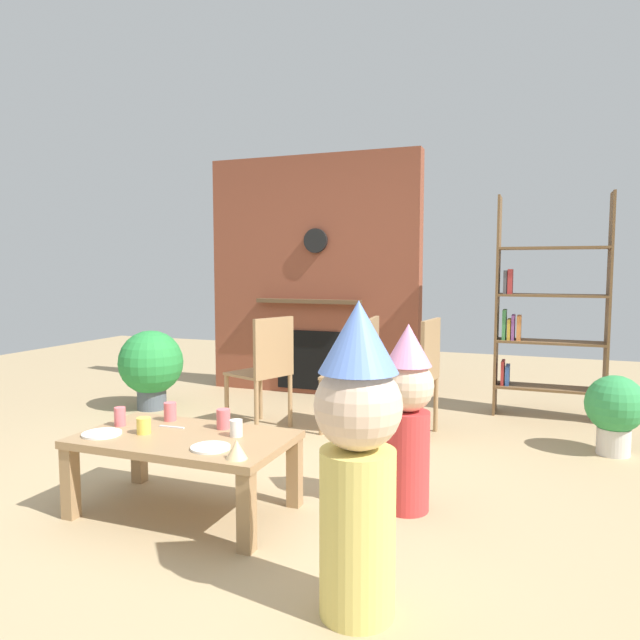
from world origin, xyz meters
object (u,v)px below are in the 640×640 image
bookshelf (543,315)px  child_with_cone_hat (358,452)px  dining_chair_left (266,366)px  dining_chair_middle (361,367)px  paper_cup_near_left (223,419)px  paper_cup_center (144,426)px  paper_cup_near_right (170,412)px  potted_plant_short (151,364)px  paper_plate_rear (210,448)px  paper_cup_far_right (236,428)px  dining_chair_right (418,370)px  birthday_cake_slice (237,449)px  paper_plate_front (102,434)px  potted_plant_tall (615,409)px  coffee_table (185,447)px  child_in_pink (407,413)px  paper_cup_far_left (120,417)px

bookshelf → child_with_cone_hat: bookshelf is taller
dining_chair_left → dining_chair_middle: same height
paper_cup_near_left → paper_cup_center: (-0.35, -0.23, -0.01)m
paper_cup_near_right → potted_plant_short: (-1.33, 1.59, -0.05)m
paper_cup_center → paper_plate_rear: paper_cup_center is taller
paper_plate_rear → potted_plant_short: 2.68m
paper_cup_near_right → paper_cup_far_right: (0.51, -0.14, -0.01)m
child_with_cone_hat → dining_chair_right: size_ratio=1.30×
paper_cup_center → dining_chair_middle: 1.95m
birthday_cake_slice → dining_chair_left: dining_chair_left is taller
paper_cup_far_right → paper_plate_front: bearing=-161.4°
paper_cup_far_right → paper_plate_rear: 0.23m
potted_plant_tall → paper_cup_near_left: bearing=-141.4°
paper_cup_near_left → paper_plate_front: paper_cup_near_left is taller
paper_plate_front → birthday_cake_slice: birthday_cake_slice is taller
bookshelf → child_with_cone_hat: size_ratio=1.62×
bookshelf → coffee_table: 3.34m
birthday_cake_slice → child_with_cone_hat: 0.77m
paper_cup_far_right → birthday_cake_slice: (0.18, -0.32, 0.00)m
birthday_cake_slice → paper_cup_near_left: bearing=126.7°
child_with_cone_hat → potted_plant_tall: (1.10, 2.41, -0.30)m
coffee_table → paper_cup_near_left: paper_cup_near_left is taller
paper_cup_far_right → dining_chair_left: 1.59m
paper_cup_near_right → birthday_cake_slice: size_ratio=1.05×
paper_cup_center → birthday_cake_slice: bearing=-15.9°
child_with_cone_hat → bookshelf: bearing=-74.1°
paper_plate_front → dining_chair_left: (0.12, 1.72, 0.09)m
paper_plate_front → dining_chair_left: dining_chair_left is taller
paper_cup_near_right → dining_chair_middle: bearing=67.0°
coffee_table → paper_cup_near_right: 0.35m
dining_chair_right → potted_plant_tall: 1.37m
birthday_cake_slice → dining_chair_left: (-0.73, 1.81, 0.05)m
paper_plate_front → child_with_cone_hat: child_with_cone_hat is taller
potted_plant_short → child_in_pink: bearing=-27.4°
paper_plate_rear → paper_cup_center: bearing=167.7°
paper_cup_far_right → potted_plant_tall: potted_plant_tall is taller
coffee_table → paper_plate_front: size_ratio=5.48×
paper_cup_center → dining_chair_middle: bearing=70.8°
paper_cup_near_right → paper_cup_far_right: bearing=-15.8°
birthday_cake_slice → paper_cup_far_left: bearing=163.1°
birthday_cake_slice → dining_chair_right: (0.43, 2.06, 0.05)m
paper_cup_near_left → child_with_cone_hat: size_ratio=0.09×
paper_cup_near_right → child_in_pink: size_ratio=0.11×
paper_plate_front → child_in_pink: child_in_pink is taller
paper_plate_rear → paper_cup_far_right: bearing=86.6°
potted_plant_short → dining_chair_middle: bearing=-0.7°
coffee_table → birthday_cake_slice: bearing=-28.0°
child_with_cone_hat → dining_chair_right: (-0.25, 2.38, -0.11)m
birthday_cake_slice → dining_chair_right: dining_chair_right is taller
paper_cup_center → potted_plant_tall: (2.44, 1.90, -0.13)m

